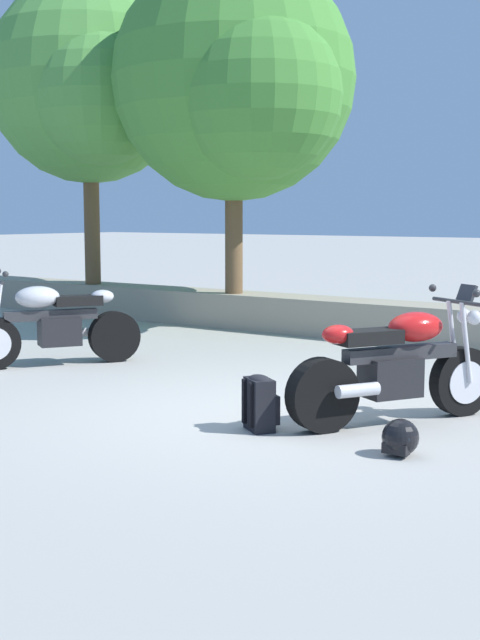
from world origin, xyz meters
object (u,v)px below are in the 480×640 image
Objects in this scene: motorcycle_silver_near_left at (53,325)px; motorcycle_red_centre at (398,368)px; leafy_tree_far_left at (91,85)px; rider_helmet at (400,438)px; leafy_tree_mid_left at (239,83)px; rider_backpack at (260,402)px.

motorcycle_silver_near_left and motorcycle_red_centre have the same top height.
leafy_tree_far_left is (-3.30, 3.99, 3.55)m from motorcycle_silver_near_left.
motorcycle_silver_near_left is 4.60m from motorcycle_red_centre.
leafy_tree_mid_left is (-5.19, 5.14, 3.66)m from rider_helmet.
rider_backpack is 0.09× the size of leafy_tree_mid_left.
leafy_tree_far_left is 1.02× the size of leafy_tree_mid_left.
motorcycle_silver_near_left is 6.28m from leafy_tree_far_left.
motorcycle_silver_near_left is 5.17m from leafy_tree_mid_left.
leafy_tree_mid_left is at bearing 135.29° from rider_helmet.
motorcycle_silver_near_left is 0.35× the size of leafy_tree_far_left.
leafy_tree_mid_left reaches higher than rider_helmet.
rider_helmet is at bearing -44.71° from leafy_tree_mid_left.
motorcycle_red_centre is 1.25m from rider_backpack.
rider_backpack is (-0.82, -0.91, -0.24)m from motorcycle_red_centre.
leafy_tree_mid_left is at bearing 138.33° from motorcycle_red_centre.
leafy_tree_far_left is at bearing 129.63° from motorcycle_silver_near_left.
rider_helmet is 10.57m from leafy_tree_far_left.
motorcycle_silver_near_left is 6.59× the size of rider_helmet.
motorcycle_red_centre reaches higher than rider_helmet.
rider_backpack is 1.29m from rider_helmet.
leafy_tree_mid_left is at bearing -0.30° from leafy_tree_far_left.
rider_backpack is 7.35m from leafy_tree_mid_left.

